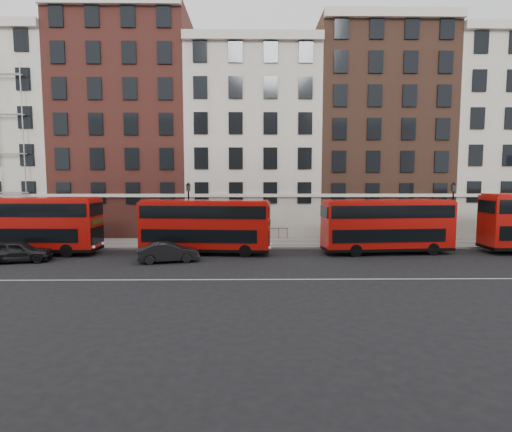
{
  "coord_description": "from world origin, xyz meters",
  "views": [
    {
      "loc": [
        -0.22,
        -24.38,
        5.75
      ],
      "look_at": [
        0.17,
        5.0,
        3.0
      ],
      "focal_mm": 28.0,
      "sensor_mm": 36.0,
      "label": 1
    }
  ],
  "objects_px": {
    "bus_a": "(29,224)",
    "car_front": "(168,252)",
    "bus_c": "(387,225)",
    "car_rear": "(18,252)",
    "bus_b": "(205,225)"
  },
  "relations": [
    {
      "from": "bus_a",
      "to": "bus_b",
      "type": "distance_m",
      "value": 13.31
    },
    {
      "from": "bus_b",
      "to": "bus_c",
      "type": "distance_m",
      "value": 13.92
    },
    {
      "from": "bus_a",
      "to": "car_front",
      "type": "xyz_separation_m",
      "value": [
        11.11,
        -2.96,
        -1.65
      ]
    },
    {
      "from": "bus_c",
      "to": "car_rear",
      "type": "height_order",
      "value": "bus_c"
    },
    {
      "from": "bus_a",
      "to": "bus_c",
      "type": "bearing_deg",
      "value": 2.05
    },
    {
      "from": "bus_c",
      "to": "bus_a",
      "type": "bearing_deg",
      "value": 175.18
    },
    {
      "from": "bus_c",
      "to": "car_front",
      "type": "height_order",
      "value": "bus_c"
    },
    {
      "from": "bus_c",
      "to": "car_front",
      "type": "distance_m",
      "value": 16.46
    },
    {
      "from": "bus_b",
      "to": "car_rear",
      "type": "height_order",
      "value": "bus_b"
    },
    {
      "from": "bus_a",
      "to": "bus_c",
      "type": "xyz_separation_m",
      "value": [
        27.23,
        -0.0,
        -0.11
      ]
    },
    {
      "from": "bus_b",
      "to": "car_rear",
      "type": "bearing_deg",
      "value": -161.89
    },
    {
      "from": "bus_a",
      "to": "bus_b",
      "type": "bearing_deg",
      "value": 2.06
    },
    {
      "from": "bus_b",
      "to": "car_rear",
      "type": "relative_size",
      "value": 2.29
    },
    {
      "from": "car_rear",
      "to": "car_front",
      "type": "distance_m",
      "value": 10.39
    },
    {
      "from": "bus_a",
      "to": "car_front",
      "type": "height_order",
      "value": "bus_a"
    }
  ]
}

